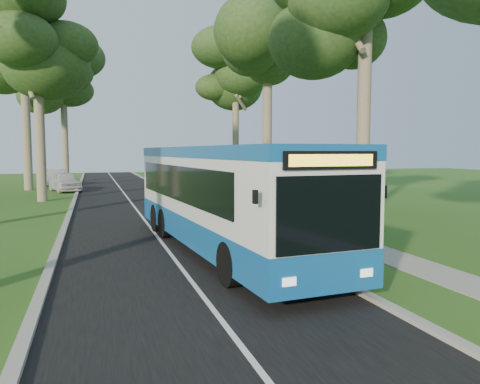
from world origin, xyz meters
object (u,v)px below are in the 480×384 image
at_px(bus, 222,197).
at_px(bus_stop_sign, 288,201).
at_px(bus_shelter, 278,179).
at_px(car_white, 65,182).
at_px(car_silver, 56,178).
at_px(litter_bin, 229,206).

distance_m(bus, bus_stop_sign, 2.18).
height_order(bus_shelter, car_white, bus_shelter).
xyz_separation_m(bus, car_white, (-6.19, 25.98, -0.97)).
height_order(bus, car_white, bus).
bearing_deg(bus_stop_sign, car_white, 92.59).
xyz_separation_m(bus_stop_sign, bus_shelter, (2.32, 6.62, 0.28)).
relative_size(bus_stop_sign, bus_shelter, 0.76).
bearing_deg(bus_shelter, car_silver, 97.55).
relative_size(bus, car_white, 2.78).
bearing_deg(bus, car_white, 99.04).
bearing_deg(bus_stop_sign, bus_shelter, 56.03).
bearing_deg(bus_shelter, litter_bin, 108.84).
relative_size(car_white, car_silver, 0.99).
bearing_deg(bus_shelter, car_white, 101.84).
bearing_deg(litter_bin, car_white, 116.88).
relative_size(bus_shelter, litter_bin, 3.88).
bearing_deg(litter_bin, bus_stop_sign, -93.87).
bearing_deg(car_white, bus, -92.17).
xyz_separation_m(bus_shelter, car_silver, (-11.75, 26.83, -1.16)).
bearing_deg(bus_shelter, bus_stop_sign, -125.37).
relative_size(litter_bin, car_white, 0.19).
bearing_deg(car_silver, car_white, -81.88).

